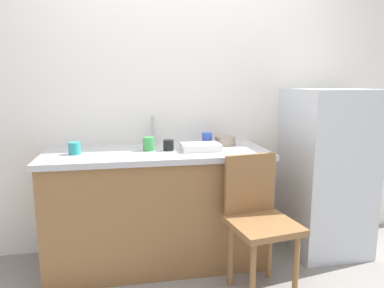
{
  "coord_description": "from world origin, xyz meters",
  "views": [
    {
      "loc": [
        -0.43,
        -1.86,
        1.37
      ],
      "look_at": [
        0.04,
        0.6,
        0.91
      ],
      "focal_mm": 32.88,
      "sensor_mm": 36.0,
      "label": 1
    }
  ],
  "objects_px": {
    "terracotta_bowl": "(225,141)",
    "cup_green": "(149,144)",
    "refrigerator": "(325,171)",
    "cup_black": "(169,145)",
    "cup_teal": "(75,148)",
    "chair": "(258,217)",
    "dish_tray": "(201,147)",
    "cup_blue": "(207,139)"
  },
  "relations": [
    {
      "from": "terracotta_bowl",
      "to": "cup_teal",
      "type": "relative_size",
      "value": 1.93
    },
    {
      "from": "dish_tray",
      "to": "terracotta_bowl",
      "type": "height_order",
      "value": "terracotta_bowl"
    },
    {
      "from": "cup_black",
      "to": "chair",
      "type": "bearing_deg",
      "value": -42.8
    },
    {
      "from": "dish_tray",
      "to": "cup_green",
      "type": "height_order",
      "value": "cup_green"
    },
    {
      "from": "terracotta_bowl",
      "to": "cup_green",
      "type": "bearing_deg",
      "value": -169.98
    },
    {
      "from": "chair",
      "to": "terracotta_bowl",
      "type": "bearing_deg",
      "value": 86.22
    },
    {
      "from": "dish_tray",
      "to": "terracotta_bowl",
      "type": "distance_m",
      "value": 0.29
    },
    {
      "from": "chair",
      "to": "refrigerator",
      "type": "bearing_deg",
      "value": 23.72
    },
    {
      "from": "cup_black",
      "to": "cup_teal",
      "type": "bearing_deg",
      "value": -178.72
    },
    {
      "from": "chair",
      "to": "cup_teal",
      "type": "xyz_separation_m",
      "value": [
        -1.18,
        0.47,
        0.41
      ]
    },
    {
      "from": "chair",
      "to": "dish_tray",
      "type": "bearing_deg",
      "value": 114.24
    },
    {
      "from": "refrigerator",
      "to": "chair",
      "type": "relative_size",
      "value": 1.46
    },
    {
      "from": "refrigerator",
      "to": "cup_teal",
      "type": "bearing_deg",
      "value": -179.75
    },
    {
      "from": "chair",
      "to": "cup_green",
      "type": "distance_m",
      "value": 0.93
    },
    {
      "from": "refrigerator",
      "to": "cup_black",
      "type": "distance_m",
      "value": 1.29
    },
    {
      "from": "refrigerator",
      "to": "cup_black",
      "type": "relative_size",
      "value": 16.59
    },
    {
      "from": "refrigerator",
      "to": "dish_tray",
      "type": "xyz_separation_m",
      "value": [
        -1.04,
        -0.03,
        0.24
      ]
    },
    {
      "from": "terracotta_bowl",
      "to": "dish_tray",
      "type": "bearing_deg",
      "value": -144.31
    },
    {
      "from": "dish_tray",
      "to": "cup_teal",
      "type": "xyz_separation_m",
      "value": [
        -0.89,
        0.02,
        0.02
      ]
    },
    {
      "from": "refrigerator",
      "to": "terracotta_bowl",
      "type": "bearing_deg",
      "value": 170.15
    },
    {
      "from": "terracotta_bowl",
      "to": "cup_green",
      "type": "distance_m",
      "value": 0.62
    },
    {
      "from": "terracotta_bowl",
      "to": "cup_black",
      "type": "height_order",
      "value": "cup_black"
    },
    {
      "from": "cup_green",
      "to": "cup_teal",
      "type": "bearing_deg",
      "value": -175.59
    },
    {
      "from": "terracotta_bowl",
      "to": "cup_blue",
      "type": "relative_size",
      "value": 1.6
    },
    {
      "from": "terracotta_bowl",
      "to": "cup_teal",
      "type": "bearing_deg",
      "value": -172.53
    },
    {
      "from": "dish_tray",
      "to": "cup_black",
      "type": "bearing_deg",
      "value": 170.99
    },
    {
      "from": "terracotta_bowl",
      "to": "cup_black",
      "type": "relative_size",
      "value": 2.06
    },
    {
      "from": "refrigerator",
      "to": "dish_tray",
      "type": "relative_size",
      "value": 4.65
    },
    {
      "from": "dish_tray",
      "to": "cup_blue",
      "type": "distance_m",
      "value": 0.2
    },
    {
      "from": "dish_tray",
      "to": "cup_teal",
      "type": "height_order",
      "value": "cup_teal"
    },
    {
      "from": "refrigerator",
      "to": "cup_green",
      "type": "distance_m",
      "value": 1.43
    },
    {
      "from": "cup_teal",
      "to": "cup_blue",
      "type": "distance_m",
      "value": 0.99
    },
    {
      "from": "dish_tray",
      "to": "cup_green",
      "type": "bearing_deg",
      "value": 170.66
    },
    {
      "from": "chair",
      "to": "cup_black",
      "type": "bearing_deg",
      "value": 128.43
    },
    {
      "from": "chair",
      "to": "terracotta_bowl",
      "type": "xyz_separation_m",
      "value": [
        -0.05,
        0.61,
        0.4
      ]
    },
    {
      "from": "dish_tray",
      "to": "cup_teal",
      "type": "relative_size",
      "value": 3.34
    },
    {
      "from": "cup_green",
      "to": "chair",
      "type": "bearing_deg",
      "value": -37.39
    },
    {
      "from": "cup_black",
      "to": "cup_teal",
      "type": "distance_m",
      "value": 0.66
    },
    {
      "from": "dish_tray",
      "to": "cup_blue",
      "type": "xyz_separation_m",
      "value": [
        0.09,
        0.18,
        0.03
      ]
    },
    {
      "from": "chair",
      "to": "cup_green",
      "type": "bearing_deg",
      "value": 133.84
    },
    {
      "from": "chair",
      "to": "cup_teal",
      "type": "height_order",
      "value": "cup_teal"
    },
    {
      "from": "dish_tray",
      "to": "cup_black",
      "type": "xyz_separation_m",
      "value": [
        -0.23,
        0.04,
        0.01
      ]
    }
  ]
}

